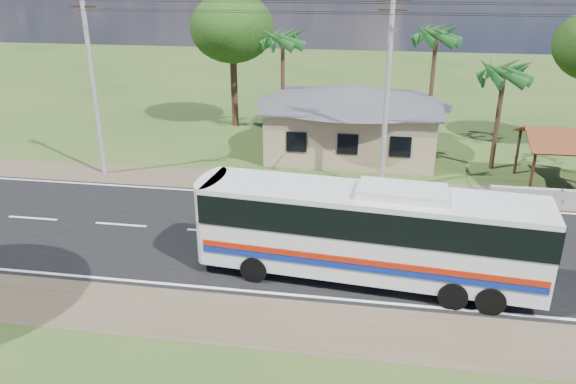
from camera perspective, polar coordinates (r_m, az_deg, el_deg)
ground at (r=25.10m, az=2.37°, el=-4.77°), size 120.00×120.00×0.00m
road at (r=25.09m, az=2.37°, el=-4.75°), size 120.00×16.00×0.03m
house at (r=36.33m, az=6.54°, el=8.11°), size 12.40×10.00×5.00m
waiting_shed at (r=33.59m, az=27.05°, el=4.81°), size 5.20×4.48×3.35m
concrete_barrier at (r=31.36m, az=26.06°, el=-0.57°), size 7.00×0.30×0.90m
utility_poles at (r=29.27m, az=9.42°, el=10.84°), size 32.80×2.22×11.00m
palm_near at (r=34.43m, az=21.13°, el=11.25°), size 2.80×2.80×6.70m
palm_mid at (r=38.13m, az=14.85°, el=15.11°), size 2.80×2.80×8.20m
palm_far at (r=39.08m, az=-0.55°, el=15.25°), size 2.80×2.80×7.70m
tree_behind_house at (r=41.82m, az=-5.70°, el=16.20°), size 6.00×6.00×9.61m
coach_bus at (r=21.20m, az=8.37°, el=-3.52°), size 12.87×3.87×3.94m
motorcycle at (r=31.19m, az=25.02°, el=-0.37°), size 2.03×0.94×1.03m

